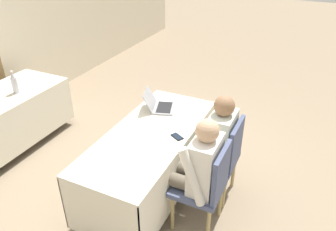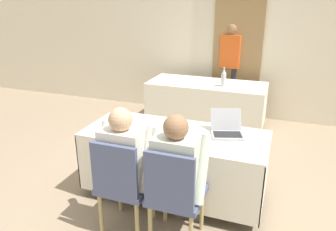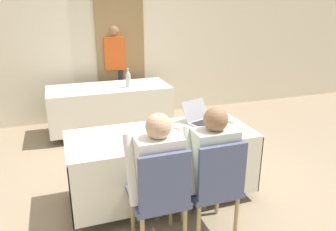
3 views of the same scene
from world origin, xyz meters
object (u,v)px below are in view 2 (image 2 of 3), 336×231
person_red_shirt (230,64)px  chair_near_right (174,193)px  person_white_shirt (178,170)px  laptop (227,130)px  person_checkered_shirt (127,160)px  cell_phone (170,144)px  water_bottle (224,78)px  chair_near_left (122,182)px

person_red_shirt → chair_near_right: bearing=-79.1°
person_white_shirt → person_red_shirt: person_red_shirt is taller
laptop → person_checkered_shirt: 1.03m
cell_phone → person_red_shirt: (0.01, 3.02, 0.19)m
water_bottle → chair_near_right: water_bottle is taller
chair_near_left → person_red_shirt: (0.29, 3.43, 0.41)m
water_bottle → person_checkered_shirt: person_checkered_shirt is taller
water_bottle → cell_phone: bearing=-91.5°
chair_near_right → person_checkered_shirt: bearing=-12.3°
water_bottle → person_red_shirt: size_ratio=0.18×
laptop → cell_phone: 0.61m
person_white_shirt → water_bottle: bearing=-87.0°
person_red_shirt → chair_near_left: bearing=-87.0°
chair_near_left → person_white_shirt: 0.51m
cell_phone → chair_near_right: chair_near_right is taller
laptop → chair_near_right: bearing=-125.5°
cell_phone → chair_near_right: 0.51m
cell_phone → water_bottle: (0.06, 2.21, 0.12)m
water_bottle → person_checkered_shirt: bearing=-97.6°
chair_near_right → chair_near_left: bearing=0.0°
person_white_shirt → person_checkered_shirt: bearing=0.0°
cell_phone → person_red_shirt: person_red_shirt is taller
person_white_shirt → laptop: bearing=-109.5°
person_red_shirt → water_bottle: bearing=-78.8°
person_checkered_shirt → person_red_shirt: bearing=-95.0°
chair_near_right → cell_phone: bearing=-65.4°
chair_near_left → person_checkered_shirt: size_ratio=0.78×
water_bottle → person_white_shirt: (0.13, -2.52, -0.19)m
laptop → chair_near_left: size_ratio=0.45×
water_bottle → person_white_shirt: person_white_shirt is taller
cell_phone → person_white_shirt: 0.37m
water_bottle → person_white_shirt: size_ratio=0.25×
cell_phone → chair_near_left: (-0.28, -0.42, -0.22)m
cell_phone → person_white_shirt: bearing=-29.0°
laptop → water_bottle: (-0.39, 1.80, 0.09)m
chair_near_right → person_checkered_shirt: (-0.47, 0.10, 0.16)m
person_white_shirt → person_red_shirt: 3.34m
laptop → person_white_shirt: person_white_shirt is taller
chair_near_right → person_white_shirt: person_white_shirt is taller
cell_phone → person_checkered_shirt: (-0.28, -0.31, -0.06)m
laptop → water_bottle: bearing=84.1°
chair_near_right → person_red_shirt: size_ratio=0.57×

